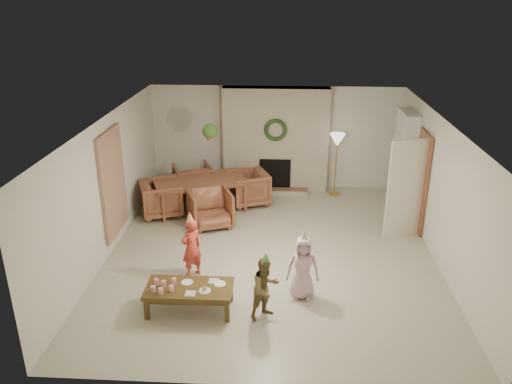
# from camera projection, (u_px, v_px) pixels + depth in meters

# --- Properties ---
(floor) EXTENTS (7.00, 7.00, 0.00)m
(floor) POSITION_uv_depth(u_px,v_px,m) (271.00, 252.00, 9.58)
(floor) COLOR #B7B29E
(floor) RESTS_ON ground
(ceiling) EXTENTS (7.00, 7.00, 0.00)m
(ceiling) POSITION_uv_depth(u_px,v_px,m) (272.00, 122.00, 8.65)
(ceiling) COLOR white
(ceiling) RESTS_ON wall_back
(wall_back) EXTENTS (7.00, 0.00, 7.00)m
(wall_back) POSITION_uv_depth(u_px,v_px,m) (276.00, 138.00, 12.36)
(wall_back) COLOR silver
(wall_back) RESTS_ON floor
(wall_front) EXTENTS (7.00, 0.00, 7.00)m
(wall_front) POSITION_uv_depth(u_px,v_px,m) (262.00, 301.00, 5.87)
(wall_front) COLOR silver
(wall_front) RESTS_ON floor
(wall_left) EXTENTS (0.00, 7.00, 7.00)m
(wall_left) POSITION_uv_depth(u_px,v_px,m) (107.00, 187.00, 9.28)
(wall_left) COLOR silver
(wall_left) RESTS_ON floor
(wall_right) EXTENTS (0.00, 7.00, 7.00)m
(wall_right) POSITION_uv_depth(u_px,v_px,m) (441.00, 194.00, 8.95)
(wall_right) COLOR silver
(wall_right) RESTS_ON floor
(fireplace_mass) EXTENTS (2.50, 0.40, 2.50)m
(fireplace_mass) POSITION_uv_depth(u_px,v_px,m) (276.00, 140.00, 12.18)
(fireplace_mass) COLOR maroon
(fireplace_mass) RESTS_ON floor
(fireplace_hearth) EXTENTS (1.60, 0.30, 0.12)m
(fireplace_hearth) POSITION_uv_depth(u_px,v_px,m) (275.00, 191.00, 12.29)
(fireplace_hearth) COLOR brown
(fireplace_hearth) RESTS_ON floor
(fireplace_firebox) EXTENTS (0.75, 0.12, 0.75)m
(fireplace_firebox) POSITION_uv_depth(u_px,v_px,m) (275.00, 174.00, 12.31)
(fireplace_firebox) COLOR black
(fireplace_firebox) RESTS_ON floor
(fireplace_wreath) EXTENTS (0.54, 0.10, 0.54)m
(fireplace_wreath) POSITION_uv_depth(u_px,v_px,m) (276.00, 130.00, 11.85)
(fireplace_wreath) COLOR #1B3A16
(fireplace_wreath) RESTS_ON fireplace_mass
(floor_lamp_base) EXTENTS (0.28, 0.28, 0.03)m
(floor_lamp_base) POSITION_uv_depth(u_px,v_px,m) (334.00, 194.00, 12.28)
(floor_lamp_base) COLOR gold
(floor_lamp_base) RESTS_ON floor
(floor_lamp_post) EXTENTS (0.03, 0.03, 1.35)m
(floor_lamp_post) POSITION_uv_depth(u_px,v_px,m) (336.00, 167.00, 12.02)
(floor_lamp_post) COLOR gold
(floor_lamp_post) RESTS_ON floor
(floor_lamp_shade) EXTENTS (0.36, 0.36, 0.30)m
(floor_lamp_shade) POSITION_uv_depth(u_px,v_px,m) (337.00, 140.00, 11.78)
(floor_lamp_shade) COLOR beige
(floor_lamp_shade) RESTS_ON floor_lamp_post
(bookshelf_carcass) EXTENTS (0.30, 1.00, 2.20)m
(bookshelf_carcass) POSITION_uv_depth(u_px,v_px,m) (404.00, 161.00, 11.15)
(bookshelf_carcass) COLOR white
(bookshelf_carcass) RESTS_ON floor
(bookshelf_shelf_a) EXTENTS (0.30, 0.92, 0.03)m
(bookshelf_shelf_a) POSITION_uv_depth(u_px,v_px,m) (400.00, 189.00, 11.39)
(bookshelf_shelf_a) COLOR white
(bookshelf_shelf_a) RESTS_ON bookshelf_carcass
(bookshelf_shelf_b) EXTENTS (0.30, 0.92, 0.03)m
(bookshelf_shelf_b) POSITION_uv_depth(u_px,v_px,m) (402.00, 172.00, 11.24)
(bookshelf_shelf_b) COLOR white
(bookshelf_shelf_b) RESTS_ON bookshelf_carcass
(bookshelf_shelf_c) EXTENTS (0.30, 0.92, 0.03)m
(bookshelf_shelf_c) POSITION_uv_depth(u_px,v_px,m) (404.00, 154.00, 11.10)
(bookshelf_shelf_c) COLOR white
(bookshelf_shelf_c) RESTS_ON bookshelf_carcass
(bookshelf_shelf_d) EXTENTS (0.30, 0.92, 0.03)m
(bookshelf_shelf_d) POSITION_uv_depth(u_px,v_px,m) (406.00, 137.00, 10.95)
(bookshelf_shelf_d) COLOR white
(bookshelf_shelf_d) RESTS_ON bookshelf_carcass
(books_row_lower) EXTENTS (0.20, 0.40, 0.24)m
(books_row_lower) POSITION_uv_depth(u_px,v_px,m) (401.00, 185.00, 11.20)
(books_row_lower) COLOR maroon
(books_row_lower) RESTS_ON bookshelf_shelf_a
(books_row_mid) EXTENTS (0.20, 0.44, 0.24)m
(books_row_mid) POSITION_uv_depth(u_px,v_px,m) (401.00, 165.00, 11.24)
(books_row_mid) COLOR #295596
(books_row_mid) RESTS_ON bookshelf_shelf_b
(books_row_upper) EXTENTS (0.20, 0.36, 0.22)m
(books_row_upper) POSITION_uv_depth(u_px,v_px,m) (404.00, 150.00, 10.96)
(books_row_upper) COLOR gold
(books_row_upper) RESTS_ON bookshelf_shelf_c
(door_frame) EXTENTS (0.05, 0.86, 2.04)m
(door_frame) POSITION_uv_depth(u_px,v_px,m) (421.00, 182.00, 10.15)
(door_frame) COLOR brown
(door_frame) RESTS_ON floor
(door_leaf) EXTENTS (0.77, 0.32, 2.00)m
(door_leaf) POSITION_uv_depth(u_px,v_px,m) (406.00, 190.00, 9.83)
(door_leaf) COLOR beige
(door_leaf) RESTS_ON floor
(curtain_panel) EXTENTS (0.06, 1.20, 2.00)m
(curtain_panel) POSITION_uv_depth(u_px,v_px,m) (113.00, 183.00, 9.46)
(curtain_panel) COLOR tan
(curtain_panel) RESTS_ON wall_left
(dining_table) EXTENTS (2.27, 1.77, 0.70)m
(dining_table) POSITION_uv_depth(u_px,v_px,m) (201.00, 195.00, 11.29)
(dining_table) COLOR brown
(dining_table) RESTS_ON floor
(dining_chair_near) EXTENTS (1.09, 1.10, 0.78)m
(dining_chair_near) POSITION_uv_depth(u_px,v_px,m) (210.00, 209.00, 10.50)
(dining_chair_near) COLOR brown
(dining_chair_near) RESTS_ON floor
(dining_chair_far) EXTENTS (1.09, 1.10, 0.78)m
(dining_chair_far) POSITION_uv_depth(u_px,v_px,m) (193.00, 181.00, 12.05)
(dining_chair_far) COLOR brown
(dining_chair_far) RESTS_ON floor
(dining_chair_left) EXTENTS (1.10, 1.09, 0.78)m
(dining_chair_left) POSITION_uv_depth(u_px,v_px,m) (161.00, 198.00, 11.01)
(dining_chair_left) COLOR brown
(dining_chair_left) RESTS_ON floor
(dining_chair_right) EXTENTS (1.10, 1.09, 0.78)m
(dining_chair_right) POSITION_uv_depth(u_px,v_px,m) (248.00, 188.00, 11.59)
(dining_chair_right) COLOR brown
(dining_chair_right) RESTS_ON floor
(hanging_plant_cord) EXTENTS (0.01, 0.01, 0.70)m
(hanging_plant_cord) POSITION_uv_depth(u_px,v_px,m) (210.00, 120.00, 10.24)
(hanging_plant_cord) COLOR tan
(hanging_plant_cord) RESTS_ON ceiling
(hanging_plant_pot) EXTENTS (0.16, 0.16, 0.12)m
(hanging_plant_pot) POSITION_uv_depth(u_px,v_px,m) (210.00, 137.00, 10.37)
(hanging_plant_pot) COLOR #A93E36
(hanging_plant_pot) RESTS_ON hanging_plant_cord
(hanging_plant_foliage) EXTENTS (0.32, 0.32, 0.32)m
(hanging_plant_foliage) POSITION_uv_depth(u_px,v_px,m) (210.00, 131.00, 10.33)
(hanging_plant_foliage) COLOR #234416
(hanging_plant_foliage) RESTS_ON hanging_plant_pot
(coffee_table_top) EXTENTS (1.33, 0.67, 0.06)m
(coffee_table_top) POSITION_uv_depth(u_px,v_px,m) (189.00, 289.00, 7.72)
(coffee_table_top) COLOR #4C3A19
(coffee_table_top) RESTS_ON floor
(coffee_table_apron) EXTENTS (1.23, 0.57, 0.08)m
(coffee_table_apron) POSITION_uv_depth(u_px,v_px,m) (189.00, 293.00, 7.74)
(coffee_table_apron) COLOR #4C3A19
(coffee_table_apron) RESTS_ON floor
(coffee_leg_fl) EXTENTS (0.07, 0.07, 0.35)m
(coffee_leg_fl) POSITION_uv_depth(u_px,v_px,m) (147.00, 309.00, 7.57)
(coffee_leg_fl) COLOR #4C3A19
(coffee_leg_fl) RESTS_ON floor
(coffee_leg_fr) EXTENTS (0.07, 0.07, 0.35)m
(coffee_leg_fr) POSITION_uv_depth(u_px,v_px,m) (227.00, 311.00, 7.52)
(coffee_leg_fr) COLOR #4C3A19
(coffee_leg_fr) RESTS_ON floor
(coffee_leg_bl) EXTENTS (0.07, 0.07, 0.35)m
(coffee_leg_bl) POSITION_uv_depth(u_px,v_px,m) (155.00, 289.00, 8.07)
(coffee_leg_bl) COLOR #4C3A19
(coffee_leg_bl) RESTS_ON floor
(coffee_leg_br) EXTENTS (0.07, 0.07, 0.35)m
(coffee_leg_br) POSITION_uv_depth(u_px,v_px,m) (231.00, 291.00, 8.02)
(coffee_leg_br) COLOR #4C3A19
(coffee_leg_br) RESTS_ON floor
(cup_a) EXTENTS (0.07, 0.07, 0.09)m
(cup_a) POSITION_uv_depth(u_px,v_px,m) (153.00, 289.00, 7.57)
(cup_a) COLOR white
(cup_a) RESTS_ON coffee_table_top
(cup_b) EXTENTS (0.07, 0.07, 0.09)m
(cup_b) POSITION_uv_depth(u_px,v_px,m) (156.00, 282.00, 7.76)
(cup_b) COLOR white
(cup_b) RESTS_ON coffee_table_top
(cup_c) EXTENTS (0.07, 0.07, 0.09)m
(cup_c) POSITION_uv_depth(u_px,v_px,m) (161.00, 291.00, 7.52)
(cup_c) COLOR white
(cup_c) RESTS_ON coffee_table_top
(cup_d) EXTENTS (0.07, 0.07, 0.09)m
(cup_d) POSITION_uv_depth(u_px,v_px,m) (164.00, 284.00, 7.71)
(cup_d) COLOR white
(cup_d) RESTS_ON coffee_table_top
(cup_e) EXTENTS (0.07, 0.07, 0.09)m
(cup_e) POSITION_uv_depth(u_px,v_px,m) (171.00, 288.00, 7.59)
(cup_e) COLOR white
(cup_e) RESTS_ON coffee_table_top
(cup_f) EXTENTS (0.07, 0.07, 0.09)m
(cup_f) POSITION_uv_depth(u_px,v_px,m) (174.00, 281.00, 7.78)
(cup_f) COLOR white
(cup_f) RESTS_ON coffee_table_top
(plate_a) EXTENTS (0.18, 0.18, 0.01)m
(plate_a) POSITION_uv_depth(u_px,v_px,m) (187.00, 282.00, 7.82)
(plate_a) COLOR white
(plate_a) RESTS_ON coffee_table_top
(plate_b) EXTENTS (0.18, 0.18, 0.01)m
(plate_b) POSITION_uv_depth(u_px,v_px,m) (205.00, 291.00, 7.60)
(plate_b) COLOR white
(plate_b) RESTS_ON coffee_table_top
(plate_c) EXTENTS (0.18, 0.18, 0.01)m
(plate_c) POSITION_uv_depth(u_px,v_px,m) (220.00, 284.00, 7.78)
(plate_c) COLOR white
(plate_c) RESTS_ON coffee_table_top
(food_scoop) EXTENTS (0.07, 0.07, 0.07)m
(food_scoop) POSITION_uv_depth(u_px,v_px,m) (205.00, 288.00, 7.58)
(food_scoop) COLOR tan
(food_scoop) RESTS_ON plate_b
(napkin_left) EXTENTS (0.15, 0.15, 0.01)m
(napkin_left) POSITION_uv_depth(u_px,v_px,m) (190.00, 293.00, 7.53)
(napkin_left) COLOR #DCA2A3
(napkin_left) RESTS_ON coffee_table_top
(napkin_right) EXTENTS (0.15, 0.15, 0.01)m
(napkin_right) POSITION_uv_depth(u_px,v_px,m) (214.00, 281.00, 7.86)
(napkin_right) COLOR #DCA2A3
(napkin_right) RESTS_ON coffee_table_top
(child_red) EXTENTS (0.45, 0.45, 1.06)m
(child_red) POSITION_uv_depth(u_px,v_px,m) (191.00, 248.00, 8.61)
(child_red) COLOR #BF3729
(child_red) RESTS_ON floor
(party_hat_red) EXTENTS (0.19, 0.19, 0.20)m
(party_hat_red) POSITION_uv_depth(u_px,v_px,m) (190.00, 217.00, 8.40)
(party_hat_red) COLOR #E5CB4C
(party_hat_red) RESTS_ON child_red
(child_plaid) EXTENTS (0.60, 0.59, 0.98)m
(child_plaid) POSITION_uv_depth(u_px,v_px,m) (266.00, 288.00, 7.52)
(child_plaid) COLOR brown
(child_plaid) RESTS_ON floor
(party_hat_plaid) EXTENTS (0.15, 0.15, 0.16)m
(party_hat_plaid) POSITION_uv_depth(u_px,v_px,m) (266.00, 257.00, 7.32)
(party_hat_plaid) COLOR green
(party_hat_plaid) RESTS_ON child_plaid
(child_pink) EXTENTS (0.52, 0.34, 1.06)m
(child_pink) POSITION_uv_depth(u_px,v_px,m) (303.00, 267.00, 8.00)
(child_pink) COLOR beige
(child_pink) RESTS_ON floor
(party_hat_pink) EXTENTS (0.16, 0.16, 0.19)m
(party_hat_pink) POSITION_uv_depth(u_px,v_px,m) (304.00, 235.00, 7.79)
(party_hat_pink) COLOR #B3B3BA
(party_hat_pink) RESTS_ON child_pink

